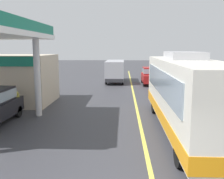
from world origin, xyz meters
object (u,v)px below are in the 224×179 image
Objects in this scene: coach_bus_main at (187,95)px; car_trailing_behind_bus at (150,75)px; minibus_opposing_lane at (115,69)px; pedestrian_near_pump at (15,100)px.

coach_bus_main is 2.63× the size of car_trailing_behind_bus.
minibus_opposing_lane is 16.27m from pedestrian_near_pump.
minibus_opposing_lane is 4.23m from car_trailing_behind_bus.
coach_bus_main is 15.86m from car_trailing_behind_bus.
car_trailing_behind_bus reaches higher than pedestrian_near_pump.
coach_bus_main reaches higher than car_trailing_behind_bus.
minibus_opposing_lane reaches higher than car_trailing_behind_bus.
pedestrian_near_pump is 0.40× the size of car_trailing_behind_bus.
car_trailing_behind_bus is (3.84, -1.73, -0.46)m from minibus_opposing_lane.
car_trailing_behind_bus is (-0.11, 15.85, -0.71)m from coach_bus_main.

